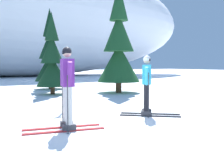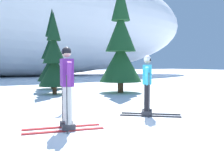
# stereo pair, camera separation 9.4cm
# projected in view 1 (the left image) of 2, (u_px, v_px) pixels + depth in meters

# --- Properties ---
(ground_plane) EXTENTS (120.00, 120.00, 0.00)m
(ground_plane) POSITION_uv_depth(u_px,v_px,m) (92.00, 124.00, 6.36)
(ground_plane) COLOR white
(skier_cyan_jacket) EXTENTS (1.56, 1.42, 1.69)m
(skier_cyan_jacket) POSITION_uv_depth(u_px,v_px,m) (147.00, 84.00, 7.36)
(skier_cyan_jacket) COLOR black
(skier_cyan_jacket) RESTS_ON ground
(skier_purple_jacket) EXTENTS (1.80, 0.84, 1.82)m
(skier_purple_jacket) POSITION_uv_depth(u_px,v_px,m) (67.00, 86.00, 5.72)
(skier_purple_jacket) COLOR red
(skier_purple_jacket) RESTS_ON ground
(pine_tree_center) EXTENTS (1.53, 1.53, 3.95)m
(pine_tree_center) POSITION_uv_depth(u_px,v_px,m) (52.00, 60.00, 12.53)
(pine_tree_center) COLOR #47301E
(pine_tree_center) RESTS_ON ground
(pine_tree_center_right) EXTENTS (1.82, 1.82, 4.70)m
(pine_tree_center_right) POSITION_uv_depth(u_px,v_px,m) (50.00, 56.00, 15.31)
(pine_tree_center_right) COLOR #47301E
(pine_tree_center_right) RESTS_ON ground
(pine_tree_far_right) EXTENTS (2.16, 2.16, 5.59)m
(pine_tree_far_right) POSITION_uv_depth(u_px,v_px,m) (119.00, 47.00, 13.27)
(pine_tree_far_right) COLOR #47301E
(pine_tree_far_right) RESTS_ON ground
(snow_ridge_background) EXTENTS (49.15, 16.82, 14.86)m
(snow_ridge_background) POSITION_uv_depth(u_px,v_px,m) (14.00, 14.00, 30.85)
(snow_ridge_background) COLOR white
(snow_ridge_background) RESTS_ON ground
(trail_marker_post) EXTENTS (0.28, 0.07, 1.63)m
(trail_marker_post) POSITION_uv_depth(u_px,v_px,m) (65.00, 81.00, 8.10)
(trail_marker_post) COLOR black
(trail_marker_post) RESTS_ON ground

